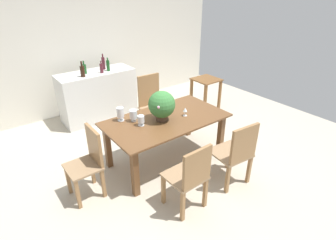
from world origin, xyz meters
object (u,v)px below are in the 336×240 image
at_px(chair_near_right, 236,152).
at_px(crystal_vase_left, 120,113).
at_px(kitchen_counter, 98,95).
at_px(wine_bottle_green, 82,71).
at_px(flower_centerpiece, 162,105).
at_px(crystal_vase_right, 133,115).
at_px(chair_head_end, 89,160).
at_px(wine_bottle_dark, 103,63).
at_px(chair_far_right, 151,100).
at_px(dining_table, 166,126).
at_px(side_table, 206,87).
at_px(wine_bottle_tall, 108,65).
at_px(chair_near_left, 190,175).
at_px(wine_glass, 185,110).
at_px(wine_bottle_clear, 101,68).
at_px(wine_bottle_amber, 84,69).
at_px(crystal_vase_center_near, 141,120).

xyz_separation_m(chair_near_right, crystal_vase_left, (-0.97, 1.38, 0.33)).
relative_size(kitchen_counter, wine_bottle_green, 5.13).
height_order(flower_centerpiece, wine_bottle_green, wine_bottle_green).
bearing_deg(chair_near_right, crystal_vase_right, -51.02).
distance_m(chair_head_end, wine_bottle_dark, 2.56).
bearing_deg(chair_far_right, crystal_vase_left, -142.56).
bearing_deg(dining_table, crystal_vase_left, 148.30).
bearing_deg(chair_near_right, dining_table, -63.32).
bearing_deg(dining_table, wine_bottle_dark, 89.12).
bearing_deg(wine_bottle_dark, crystal_vase_left, -108.56).
relative_size(chair_head_end, side_table, 1.35).
distance_m(chair_near_right, wine_bottle_dark, 3.25).
bearing_deg(wine_bottle_dark, flower_centerpiece, -92.91).
bearing_deg(wine_bottle_tall, crystal_vase_left, -110.95).
bearing_deg(chair_near_left, wine_glass, -128.15).
bearing_deg(wine_bottle_clear, chair_head_end, -120.31).
xyz_separation_m(flower_centerpiece, wine_glass, (0.36, -0.10, -0.15)).
relative_size(chair_head_end, wine_glass, 7.05).
distance_m(kitchen_counter, wine_bottle_amber, 0.62).
distance_m(wine_glass, wine_bottle_amber, 2.31).
height_order(chair_far_right, wine_bottle_clear, wine_bottle_clear).
height_order(wine_bottle_amber, wine_bottle_green, wine_bottle_green).
relative_size(chair_near_right, crystal_vase_center_near, 6.32).
bearing_deg(kitchen_counter, wine_bottle_amber, 172.59).
xyz_separation_m(chair_head_end, wine_bottle_amber, (0.85, 2.10, 0.55)).
xyz_separation_m(chair_far_right, wine_glass, (-0.13, -1.12, 0.25)).
distance_m(crystal_vase_left, wine_bottle_tall, 1.77).
bearing_deg(wine_bottle_clear, wine_bottle_green, -177.92).
distance_m(wine_glass, wine_bottle_tall, 2.12).
bearing_deg(wine_glass, crystal_vase_left, 152.41).
distance_m(chair_head_end, kitchen_counter, 2.33).
bearing_deg(wine_bottle_amber, chair_near_right, -75.89).
bearing_deg(wine_bottle_tall, wine_bottle_dark, 100.05).
relative_size(chair_head_end, crystal_vase_right, 5.39).
bearing_deg(crystal_vase_center_near, wine_glass, -11.21).
distance_m(chair_far_right, wine_bottle_green, 1.38).
height_order(flower_centerpiece, wine_bottle_dark, wine_bottle_dark).
bearing_deg(wine_glass, kitchen_counter, 102.41).
xyz_separation_m(dining_table, chair_near_right, (0.40, -1.03, -0.08)).
relative_size(chair_head_end, wine_bottle_green, 3.27).
distance_m(chair_near_left, crystal_vase_left, 1.42).
height_order(wine_bottle_green, side_table, wine_bottle_green).
height_order(chair_near_left, wine_bottle_dark, wine_bottle_dark).
bearing_deg(side_table, dining_table, -150.79).
relative_size(wine_bottle_dark, wine_bottle_amber, 1.25).
height_order(chair_near_left, crystal_vase_left, crystal_vase_left).
relative_size(dining_table, chair_far_right, 1.72).
xyz_separation_m(wine_bottle_green, side_table, (2.36, -0.88, -0.59)).
distance_m(flower_centerpiece, wine_glass, 0.40).
relative_size(chair_near_right, wine_glass, 7.14).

